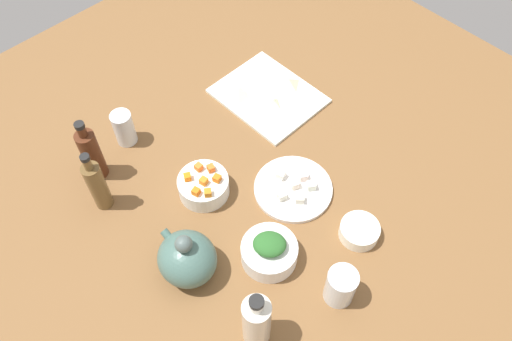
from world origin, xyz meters
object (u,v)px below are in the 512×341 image
(plate_tofu, at_px, (293,189))
(bottle_0, at_px, (256,321))
(bowl_greens, at_px, (269,253))
(teapot, at_px, (187,258))
(bowl_small_side, at_px, (359,231))
(cutting_board, at_px, (268,96))
(bottle_1, at_px, (97,185))
(drinking_glass_1, at_px, (341,286))
(drinking_glass_0, at_px, (124,128))
(bowl_carrots, at_px, (204,186))
(bottle_2, at_px, (92,153))

(plate_tofu, bearing_deg, bottle_0, 121.88)
(bowl_greens, relative_size, bottle_0, 0.68)
(bottle_0, bearing_deg, bowl_greens, -53.20)
(bottle_0, bearing_deg, teapot, 2.12)
(bowl_small_side, bearing_deg, cutting_board, -18.80)
(bottle_1, bearing_deg, bowl_small_side, -142.07)
(plate_tofu, relative_size, bottle_0, 1.04)
(bowl_small_side, relative_size, bottle_1, 0.49)
(bottle_0, xyz_separation_m, drinking_glass_1, (-0.07, -0.20, -0.04))
(cutting_board, bearing_deg, drinking_glass_0, 68.57)
(bowl_carrots, bearing_deg, bowl_greens, 177.49)
(cutting_board, relative_size, bottle_0, 1.49)
(bottle_2, height_order, drinking_glass_1, bottle_2)
(plate_tofu, height_order, bottle_0, bottle_0)
(cutting_board, xyz_separation_m, bowl_small_side, (-0.50, 0.17, 0.01))
(drinking_glass_1, bearing_deg, drinking_glass_0, 6.50)
(bowl_greens, xyz_separation_m, bowl_carrots, (0.26, -0.01, -0.00))
(bowl_greens, distance_m, bottle_2, 0.53)
(cutting_board, height_order, drinking_glass_1, drinking_glass_1)
(bowl_small_side, bearing_deg, drinking_glass_1, 113.57)
(bottle_1, relative_size, drinking_glass_1, 1.99)
(bowl_carrots, distance_m, bottle_0, 0.41)
(bottle_2, bearing_deg, drinking_glass_1, -163.26)
(bowl_greens, bearing_deg, drinking_glass_0, 3.44)
(teapot, bearing_deg, bottle_1, 7.58)
(bottle_1, bearing_deg, cutting_board, -92.79)
(bowl_greens, xyz_separation_m, bottle_0, (-0.11, 0.15, 0.06))
(bottle_2, distance_m, drinking_glass_1, 0.72)
(bowl_greens, bearing_deg, bottle_0, 126.80)
(teapot, bearing_deg, bowl_greens, -124.83)
(bowl_carrots, height_order, bottle_2, bottle_2)
(bottle_1, height_order, bottle_2, bottle_2)
(teapot, bearing_deg, drinking_glass_0, -16.42)
(bowl_greens, relative_size, drinking_glass_0, 1.30)
(bowl_carrots, xyz_separation_m, bowl_small_side, (-0.37, -0.20, -0.01))
(cutting_board, relative_size, drinking_glass_1, 2.91)
(cutting_board, distance_m, plate_tofu, 0.35)
(cutting_board, height_order, bowl_small_side, bowl_small_side)
(bowl_carrots, distance_m, bottle_1, 0.27)
(cutting_board, xyz_separation_m, plate_tofu, (-0.29, 0.19, 0.00))
(plate_tofu, height_order, drinking_glass_1, drinking_glass_1)
(cutting_board, bearing_deg, bowl_carrots, 109.15)
(plate_tofu, relative_size, drinking_glass_1, 2.03)
(cutting_board, bearing_deg, bowl_small_side, 161.20)
(cutting_board, height_order, bowl_carrots, bowl_carrots)
(bottle_2, bearing_deg, bottle_1, 154.18)
(cutting_board, bearing_deg, bowl_greens, 135.59)
(bottle_0, height_order, drinking_glass_1, bottle_0)
(cutting_board, bearing_deg, bottle_0, 133.30)
(plate_tofu, height_order, drinking_glass_0, drinking_glass_0)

